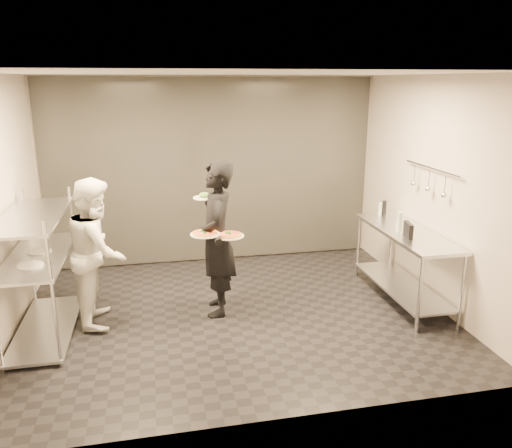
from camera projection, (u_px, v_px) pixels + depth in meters
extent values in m
cube|color=black|center=(235.00, 314.00, 6.04)|extent=(5.00, 4.00, 0.00)
cube|color=silver|center=(232.00, 73.00, 5.27)|extent=(5.00, 4.00, 0.00)
cube|color=#B2A9A0|center=(212.00, 171.00, 7.54)|extent=(5.00, 0.00, 2.80)
cube|color=#B2A9A0|center=(277.00, 262.00, 3.78)|extent=(5.00, 0.00, 2.80)
cube|color=#B2A9A0|center=(434.00, 192.00, 6.15)|extent=(0.00, 4.00, 2.80)
cube|color=white|center=(213.00, 172.00, 7.51)|extent=(4.90, 0.04, 2.74)
cylinder|color=silver|center=(29.00, 248.00, 6.09)|extent=(0.04, 0.04, 1.50)
cylinder|color=silver|center=(53.00, 296.00, 4.74)|extent=(0.04, 0.04, 1.50)
cylinder|color=silver|center=(75.00, 246.00, 6.19)|extent=(0.04, 0.04, 1.50)
cube|color=silver|center=(47.00, 327.00, 5.61)|extent=(0.60, 1.60, 0.03)
cube|color=silver|center=(38.00, 256.00, 5.37)|extent=(0.60, 1.60, 0.03)
cube|color=silver|center=(33.00, 216.00, 5.25)|extent=(0.60, 1.60, 0.03)
cylinder|color=white|center=(30.00, 266.00, 5.04)|extent=(0.26, 0.26, 0.01)
cylinder|color=white|center=(39.00, 251.00, 5.46)|extent=(0.26, 0.26, 0.01)
cylinder|color=silver|center=(420.00, 295.00, 5.49)|extent=(0.04, 0.04, 0.90)
cylinder|color=silver|center=(358.00, 246.00, 7.11)|extent=(0.04, 0.04, 0.90)
cylinder|color=silver|center=(462.00, 291.00, 5.59)|extent=(0.04, 0.04, 0.90)
cylinder|color=silver|center=(391.00, 244.00, 7.21)|extent=(0.04, 0.04, 0.90)
cube|color=silver|center=(402.00, 286.00, 6.42)|extent=(0.57, 1.71, 0.03)
cube|color=silver|center=(407.00, 232.00, 6.22)|extent=(0.60, 1.80, 0.04)
cylinder|color=silver|center=(432.00, 168.00, 6.05)|extent=(0.02, 1.20, 0.02)
cylinder|color=silver|center=(445.00, 184.00, 5.75)|extent=(0.01, 0.01, 0.22)
sphere|color=silver|center=(444.00, 195.00, 5.79)|extent=(0.07, 0.07, 0.07)
cylinder|color=silver|center=(429.00, 179.00, 6.08)|extent=(0.01, 0.01, 0.22)
sphere|color=silver|center=(428.00, 189.00, 6.12)|extent=(0.07, 0.07, 0.07)
cylinder|color=silver|center=(415.00, 174.00, 6.41)|extent=(0.01, 0.01, 0.22)
sphere|color=silver|center=(414.00, 184.00, 6.45)|extent=(0.07, 0.07, 0.07)
imported|color=black|center=(217.00, 239.00, 5.87)|extent=(0.51, 0.72, 1.85)
imported|color=white|center=(98.00, 251.00, 5.68)|extent=(0.65, 0.83, 1.70)
cylinder|color=white|center=(205.00, 234.00, 5.64)|extent=(0.34, 0.34, 0.01)
cylinder|color=gold|center=(205.00, 233.00, 5.64)|extent=(0.30, 0.30, 0.02)
cylinder|color=#B22A17|center=(205.00, 232.00, 5.63)|extent=(0.26, 0.26, 0.01)
sphere|color=#1C6015|center=(205.00, 232.00, 5.63)|extent=(0.04, 0.04, 0.04)
cylinder|color=white|center=(230.00, 236.00, 5.69)|extent=(0.33, 0.33, 0.01)
cylinder|color=gold|center=(229.00, 235.00, 5.68)|extent=(0.29, 0.29, 0.02)
cylinder|color=#B22A17|center=(229.00, 234.00, 5.68)|extent=(0.26, 0.26, 0.01)
sphere|color=#1C6015|center=(229.00, 233.00, 5.68)|extent=(0.04, 0.04, 0.04)
cylinder|color=white|center=(204.00, 198.00, 5.99)|extent=(0.26, 0.26, 0.01)
ellipsoid|color=#316318|center=(204.00, 195.00, 5.98)|extent=(0.13, 0.13, 0.07)
cube|color=black|center=(408.00, 230.00, 5.94)|extent=(0.10, 0.25, 0.18)
cylinder|color=#94A195|center=(399.00, 221.00, 6.22)|extent=(0.07, 0.07, 0.23)
cylinder|color=#94A195|center=(380.00, 208.00, 6.95)|extent=(0.05, 0.05, 0.17)
cylinder|color=black|center=(384.00, 208.00, 6.96)|extent=(0.06, 0.06, 0.20)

